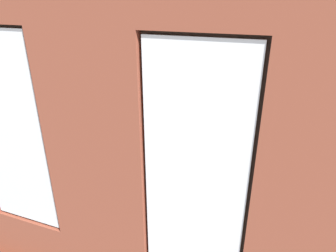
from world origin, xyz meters
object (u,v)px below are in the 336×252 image
at_px(remote_black, 171,150).
at_px(media_console, 45,142).
at_px(table_plant_small, 168,141).
at_px(papasan_chair, 164,112).
at_px(couch_left, 335,208).
at_px(coffee_table, 168,148).
at_px(candle_jar, 145,143).
at_px(couch_by_window, 119,223).
at_px(remote_gray, 161,142).
at_px(potted_plant_between_couches, 221,224).
at_px(potted_plant_mid_room_small, 244,144).
at_px(cup_ceramic, 190,145).
at_px(potted_plant_by_left_couch, 303,157).
at_px(potted_plant_beside_window_right, 16,186).
at_px(tv_flatscreen, 39,110).
at_px(potted_plant_corner_near_left, 329,130).
at_px(potted_plant_foreground_right, 112,98).

relative_size(remote_black, media_console, 0.17).
xyz_separation_m(table_plant_small, papasan_chair, (0.75, -1.72, -0.12)).
distance_m(table_plant_small, media_console, 2.66).
xyz_separation_m(couch_left, remote_black, (2.77, -0.65, 0.11)).
relative_size(coffee_table, candle_jar, 13.69).
bearing_deg(candle_jar, couch_by_window, 105.30).
bearing_deg(couch_left, remote_gray, -107.54).
distance_m(media_console, potted_plant_between_couches, 4.36).
height_order(potted_plant_mid_room_small, potted_plant_between_couches, potted_plant_between_couches).
bearing_deg(cup_ceramic, potted_plant_mid_room_small, -150.70).
bearing_deg(potted_plant_mid_room_small, candle_jar, 24.09).
relative_size(coffee_table, potted_plant_by_left_couch, 2.74).
xyz_separation_m(remote_black, potted_plant_beside_window_right, (1.63, 2.14, 0.16)).
height_order(candle_jar, remote_black, candle_jar).
relative_size(tv_flatscreen, potted_plant_beside_window_right, 1.28).
height_order(couch_by_window, papasan_chair, couch_by_window).
height_order(media_console, potted_plant_between_couches, potted_plant_between_couches).
distance_m(couch_left, tv_flatscreen, 5.52).
distance_m(papasan_chair, potted_plant_beside_window_right, 4.07).
bearing_deg(cup_ceramic, potted_plant_by_left_couch, -168.79).
xyz_separation_m(couch_left, cup_ceramic, (2.47, -0.93, 0.14)).
relative_size(couch_left, potted_plant_by_left_couch, 3.29).
height_order(media_console, potted_plant_by_left_couch, media_console).
relative_size(couch_by_window, candle_jar, 16.45).
distance_m(candle_jar, tv_flatscreen, 2.25).
bearing_deg(remote_black, potted_plant_by_left_couch, -58.50).
height_order(media_console, potted_plant_corner_near_left, potted_plant_corner_near_left).
bearing_deg(table_plant_small, couch_by_window, 92.89).
bearing_deg(media_console, tv_flatscreen, -90.00).
relative_size(potted_plant_foreground_right, potted_plant_by_left_couch, 2.28).
bearing_deg(remote_gray, couch_left, -137.43).
bearing_deg(media_console, couch_left, 177.33).
bearing_deg(potted_plant_beside_window_right, couch_left, -161.34).
height_order(cup_ceramic, potted_plant_mid_room_small, potted_plant_mid_room_small).
distance_m(couch_left, remote_black, 2.84).
height_order(table_plant_small, remote_black, table_plant_small).
relative_size(remote_gray, potted_plant_beside_window_right, 0.18).
bearing_deg(remote_black, media_console, 113.75).
bearing_deg(coffee_table, potted_plant_between_couches, 124.65).
height_order(remote_gray, potted_plant_between_couches, potted_plant_between_couches).
bearing_deg(coffee_table, couch_left, 164.87).
distance_m(remote_gray, media_console, 2.49).
distance_m(papasan_chair, potted_plant_foreground_right, 1.55).
height_order(remote_black, media_console, media_console).
distance_m(media_console, tv_flatscreen, 0.72).
relative_size(remote_gray, potted_plant_between_couches, 0.14).
height_order(potted_plant_by_left_couch, potted_plant_between_couches, potted_plant_between_couches).
height_order(remote_gray, tv_flatscreen, tv_flatscreen).
relative_size(cup_ceramic, potted_plant_between_couches, 0.07).
bearing_deg(potted_plant_foreground_right, couch_left, 153.92).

